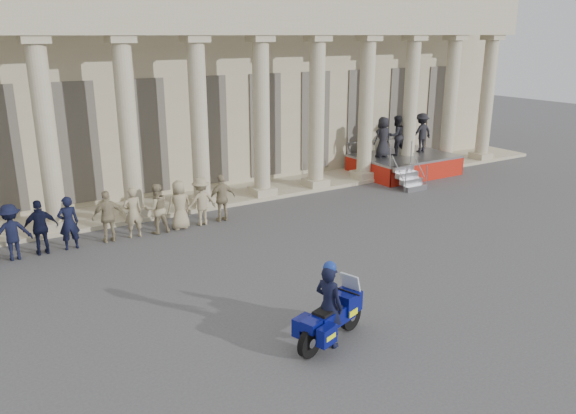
% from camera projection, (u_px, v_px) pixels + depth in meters
% --- Properties ---
extents(ground, '(90.00, 90.00, 0.00)m').
position_uv_depth(ground, '(283.00, 295.00, 14.18)').
color(ground, '#424245').
rests_on(ground, ground).
extents(building, '(40.00, 12.50, 9.00)m').
position_uv_depth(building, '(110.00, 77.00, 24.82)').
color(building, tan).
rests_on(building, ground).
extents(reviewing_stand, '(4.49, 4.25, 2.75)m').
position_uv_depth(reviewing_stand, '(405.00, 143.00, 26.13)').
color(reviewing_stand, gray).
rests_on(reviewing_stand, ground).
extents(motorcycle, '(2.06, 1.15, 1.36)m').
position_uv_depth(motorcycle, '(332.00, 317.00, 11.87)').
color(motorcycle, black).
rests_on(motorcycle, ground).
extents(rider, '(0.62, 0.76, 1.91)m').
position_uv_depth(rider, '(329.00, 304.00, 11.68)').
color(rider, black).
rests_on(rider, ground).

